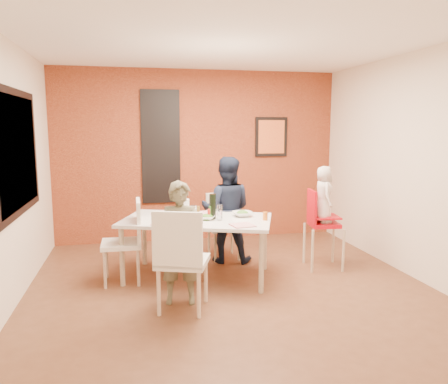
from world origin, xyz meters
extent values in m
plane|color=brown|center=(0.00, 0.00, 0.00)|extent=(4.50, 4.50, 0.00)
cube|color=white|center=(0.00, 0.00, 2.70)|extent=(4.50, 4.50, 0.02)
cube|color=#F1E1C8|center=(0.00, 2.25, 1.35)|extent=(4.50, 0.02, 2.70)
cube|color=#F1E1C8|center=(0.00, -2.25, 1.35)|extent=(4.50, 0.02, 2.70)
cube|color=#F1E1C8|center=(-2.25, 0.00, 1.35)|extent=(0.02, 4.50, 2.70)
cube|color=#F1E1C8|center=(2.25, 0.00, 1.35)|extent=(0.02, 4.50, 2.70)
cube|color=maroon|center=(0.00, 2.23, 1.35)|extent=(4.50, 0.02, 2.70)
cube|color=black|center=(-2.22, 0.20, 1.55)|extent=(0.05, 1.70, 1.30)
cube|color=black|center=(-2.21, 0.20, 1.55)|extent=(0.02, 1.55, 1.15)
cube|color=silver|center=(-0.60, 2.21, 1.50)|extent=(0.55, 0.03, 1.70)
cube|color=black|center=(-0.60, 2.21, 1.50)|extent=(0.60, 0.03, 1.76)
cube|color=black|center=(1.20, 2.21, 1.65)|extent=(0.54, 0.03, 0.64)
cube|color=orange|center=(1.20, 2.19, 1.65)|extent=(0.44, 0.01, 0.54)
cube|color=white|center=(-0.31, 0.39, 0.71)|extent=(1.97, 1.50, 0.04)
cylinder|color=tan|center=(-1.20, 0.27, 0.34)|extent=(0.06, 0.06, 0.69)
cylinder|color=tan|center=(-0.92, 1.04, 0.34)|extent=(0.06, 0.06, 0.69)
cylinder|color=tan|center=(0.30, -0.26, 0.34)|extent=(0.06, 0.06, 0.69)
cylinder|color=tan|center=(0.57, 0.50, 0.34)|extent=(0.06, 0.06, 0.69)
cube|color=silver|center=(-0.59, -0.51, 0.49)|extent=(0.61, 0.61, 0.05)
cube|color=silver|center=(-0.66, -0.71, 0.76)|extent=(0.47, 0.20, 0.54)
cylinder|color=beige|center=(-0.34, -0.39, 0.23)|extent=(0.04, 0.04, 0.47)
cylinder|color=beige|center=(-0.47, -0.76, 0.23)|extent=(0.04, 0.04, 0.47)
cylinder|color=beige|center=(-0.71, -0.26, 0.23)|extent=(0.04, 0.04, 0.47)
cylinder|color=beige|center=(-0.84, -0.63, 0.23)|extent=(0.04, 0.04, 0.47)
cube|color=white|center=(0.17, 1.11, 0.42)|extent=(0.44, 0.44, 0.05)
cube|color=white|center=(0.16, 1.29, 0.66)|extent=(0.41, 0.07, 0.47)
cylinder|color=beige|center=(0.01, 0.92, 0.20)|extent=(0.03, 0.03, 0.41)
cylinder|color=beige|center=(-0.01, 1.26, 0.20)|extent=(0.03, 0.03, 0.41)
cylinder|color=beige|center=(0.35, 0.95, 0.20)|extent=(0.03, 0.03, 0.41)
cylinder|color=beige|center=(0.33, 1.29, 0.20)|extent=(0.03, 0.03, 0.41)
cube|color=white|center=(-1.20, 0.41, 0.46)|extent=(0.45, 0.45, 0.05)
cube|color=white|center=(-1.00, 0.41, 0.72)|extent=(0.04, 0.45, 0.51)
cylinder|color=#BEA58D|center=(-1.39, 0.59, 0.22)|extent=(0.04, 0.04, 0.44)
cylinder|color=#BEA58D|center=(-1.02, 0.59, 0.22)|extent=(0.04, 0.04, 0.44)
cylinder|color=#BEA58D|center=(-1.39, 0.22, 0.22)|extent=(0.04, 0.04, 0.44)
cylinder|color=#BEA58D|center=(-1.02, 0.22, 0.22)|extent=(0.04, 0.04, 0.44)
cube|color=red|center=(1.34, 0.42, 0.57)|extent=(0.40, 0.40, 0.05)
cube|color=red|center=(1.18, 0.44, 0.81)|extent=(0.08, 0.36, 0.42)
cube|color=red|center=(1.34, 0.42, 0.67)|extent=(0.40, 0.40, 0.02)
cylinder|color=tan|center=(1.51, 0.20, 0.27)|extent=(0.03, 0.03, 0.55)
cylinder|color=tan|center=(1.12, 0.25, 0.27)|extent=(0.03, 0.03, 0.55)
cylinder|color=tan|center=(1.56, 0.59, 0.27)|extent=(0.03, 0.03, 0.55)
cylinder|color=tan|center=(1.17, 0.64, 0.27)|extent=(0.03, 0.03, 0.55)
imported|color=#5F5C44|center=(-0.59, -0.35, 0.64)|extent=(0.51, 0.38, 1.27)
imported|color=black|center=(0.17, 0.95, 0.71)|extent=(0.82, 0.71, 1.42)
imported|color=silver|center=(1.32, 0.42, 0.96)|extent=(0.27, 0.38, 0.72)
cube|color=white|center=(-0.74, 0.19, 0.73)|extent=(0.27, 0.27, 0.01)
cube|color=white|center=(-0.13, 0.70, 0.73)|extent=(0.22, 0.22, 0.01)
cube|color=silver|center=(0.12, -0.10, 0.73)|extent=(0.28, 0.28, 0.01)
cube|color=white|center=(-0.73, 0.83, 0.73)|extent=(0.23, 0.23, 0.01)
imported|color=white|center=(-0.21, 0.30, 0.75)|extent=(0.23, 0.23, 0.05)
imported|color=silver|center=(0.25, 0.40, 0.75)|extent=(0.26, 0.26, 0.06)
cylinder|color=black|center=(-0.13, 0.35, 0.87)|extent=(0.08, 0.08, 0.30)
cylinder|color=white|center=(-0.38, 0.20, 0.82)|extent=(0.07, 0.07, 0.20)
cylinder|color=silver|center=(-0.07, 0.25, 0.82)|extent=(0.06, 0.06, 0.18)
cylinder|color=white|center=(-0.45, 0.39, 0.85)|extent=(0.11, 0.11, 0.24)
cylinder|color=red|center=(-0.18, 0.29, 0.79)|extent=(0.03, 0.03, 0.13)
cylinder|color=#2A6822|center=(-0.16, 0.34, 0.80)|extent=(0.04, 0.04, 0.16)
cylinder|color=brown|center=(-0.28, 0.45, 0.80)|extent=(0.04, 0.04, 0.14)
cylinder|color=orange|center=(0.46, 0.13, 0.77)|extent=(0.06, 0.06, 0.10)
camera|label=1|loc=(-1.06, -4.67, 1.81)|focal=35.00mm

